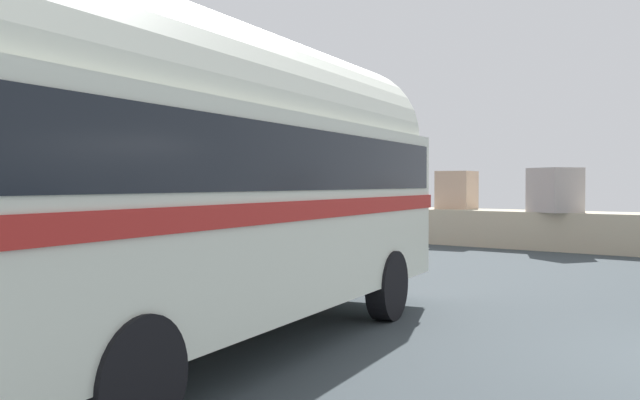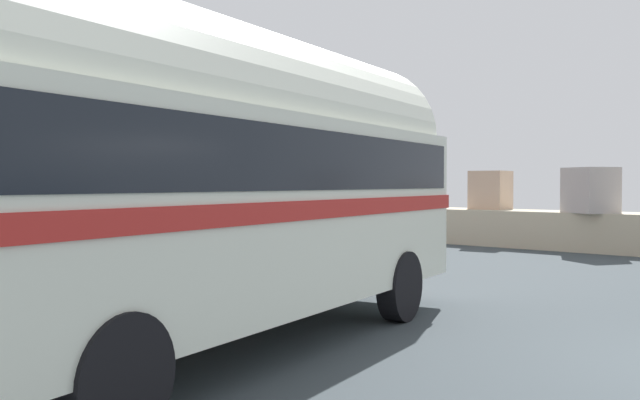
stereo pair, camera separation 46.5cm
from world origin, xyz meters
The scene contains 2 objects.
vintage_coach centered at (-4.99, -2.88, 2.05)m, with size 4.30×8.90×3.70m.
second_coach centered at (-9.14, -1.99, 2.05)m, with size 4.02×8.89×3.70m.
Camera 2 is at (1.20, -7.91, 1.90)m, focal length 39.60 mm.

